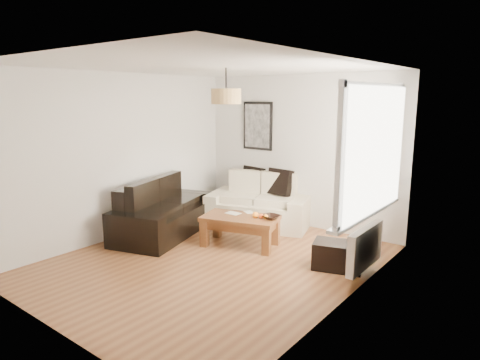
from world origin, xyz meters
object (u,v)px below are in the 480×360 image
Objects in this scene: coffee_table at (240,231)px; ottoman at (338,256)px; loveseat_cream at (259,201)px; sofa_leather at (164,209)px.

coffee_table is 1.79× the size of ottoman.
coffee_table is (0.39, -1.04, -0.20)m from loveseat_cream.
sofa_leather is at bearing -142.30° from loveseat_cream.
ottoman is at bearing -43.76° from loveseat_cream.
loveseat_cream is at bearing 153.91° from ottoman.
coffee_table is at bearing -87.22° from loveseat_cream.
sofa_leather is (-0.94, -1.36, -0.01)m from loveseat_cream.
coffee_table reaches higher than ottoman.
ottoman is (1.55, 0.09, -0.05)m from coffee_table.
loveseat_cream is 2.18m from ottoman.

